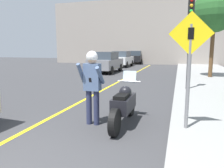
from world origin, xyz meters
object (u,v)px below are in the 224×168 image
(motorcycle, at_px, (124,105))
(street_tree, at_px, (215,11))
(person_biker, at_px, (92,79))
(traffic_light, at_px, (190,26))
(parked_car_white, at_px, (122,59))
(parked_car_black, at_px, (136,57))
(parked_car_grey, at_px, (106,62))
(crossing_sign, at_px, (189,60))

(motorcycle, distance_m, street_tree, 10.92)
(motorcycle, relative_size, person_biker, 1.21)
(traffic_light, bearing_deg, parked_car_white, 116.03)
(person_biker, relative_size, parked_car_black, 0.44)
(parked_car_grey, xyz_separation_m, parked_car_black, (0.23, 11.76, 0.00))
(crossing_sign, distance_m, traffic_light, 5.28)
(person_biker, height_order, crossing_sign, crossing_sign)
(crossing_sign, height_order, traffic_light, traffic_light)
(person_biker, bearing_deg, street_tree, 68.72)
(street_tree, relative_size, parked_car_grey, 1.26)
(parked_car_black, bearing_deg, traffic_light, -72.51)
(street_tree, relative_size, parked_car_white, 1.26)
(traffic_light, relative_size, parked_car_black, 0.93)
(person_biker, distance_m, parked_car_white, 18.68)
(traffic_light, bearing_deg, person_biker, -114.91)
(parked_car_grey, bearing_deg, traffic_light, -48.20)
(motorcycle, bearing_deg, street_tree, 72.04)
(crossing_sign, height_order, parked_car_black, crossing_sign)
(crossing_sign, relative_size, parked_car_grey, 0.60)
(motorcycle, relative_size, parked_car_white, 0.53)
(motorcycle, bearing_deg, parked_car_black, 100.15)
(parked_car_white, bearing_deg, person_biker, -77.62)
(traffic_light, height_order, parked_car_black, traffic_light)
(parked_car_black, bearing_deg, street_tree, -61.64)
(motorcycle, relative_size, parked_car_grey, 0.53)
(street_tree, bearing_deg, parked_car_grey, 166.02)
(motorcycle, bearing_deg, parked_car_white, 104.78)
(person_biker, xyz_separation_m, parked_car_grey, (-3.68, 11.94, -0.29))
(motorcycle, relative_size, street_tree, 0.42)
(person_biker, relative_size, crossing_sign, 0.73)
(crossing_sign, relative_size, parked_car_white, 0.60)
(parked_car_black, bearing_deg, parked_car_grey, -91.10)
(person_biker, distance_m, traffic_light, 5.93)
(parked_car_grey, height_order, parked_car_white, same)
(person_biker, distance_m, crossing_sign, 2.28)
(parked_car_grey, bearing_deg, street_tree, -13.98)
(parked_car_grey, bearing_deg, parked_car_white, 92.95)
(street_tree, relative_size, parked_car_black, 1.26)
(motorcycle, height_order, person_biker, person_biker)
(motorcycle, distance_m, person_biker, 1.01)
(motorcycle, bearing_deg, crossing_sign, -9.37)
(motorcycle, bearing_deg, traffic_light, 71.35)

